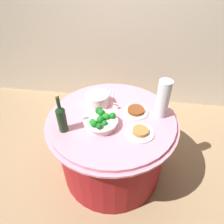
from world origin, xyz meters
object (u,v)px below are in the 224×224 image
(wine_bottle, at_px, (61,118))
(food_plate_peanuts, at_px, (140,132))
(serving_tongs, at_px, (111,95))
(food_plate_stir_fry, at_px, (136,111))
(broccoli_bowl, at_px, (101,121))
(label_placard_front, at_px, (115,106))
(decorative_fruit_vase, at_px, (163,100))
(plate_stack, at_px, (97,99))

(wine_bottle, bearing_deg, food_plate_peanuts, 4.63)
(wine_bottle, xyz_separation_m, serving_tongs, (0.30, 0.53, -0.12))
(serving_tongs, distance_m, food_plate_stir_fry, 0.34)
(broccoli_bowl, distance_m, label_placard_front, 0.26)
(serving_tongs, relative_size, food_plate_peanuts, 0.76)
(food_plate_stir_fry, bearing_deg, label_placard_front, 170.58)
(wine_bottle, bearing_deg, label_placard_front, 42.34)
(decorative_fruit_vase, bearing_deg, plate_stack, 172.99)
(broccoli_bowl, distance_m, plate_stack, 0.29)
(food_plate_peanuts, xyz_separation_m, label_placard_front, (-0.24, 0.29, 0.02))
(wine_bottle, distance_m, decorative_fruit_vase, 0.83)
(label_placard_front, bearing_deg, food_plate_peanuts, -50.78)
(plate_stack, relative_size, label_placard_front, 3.82)
(broccoli_bowl, bearing_deg, serving_tongs, 87.57)
(food_plate_stir_fry, distance_m, food_plate_peanuts, 0.26)
(serving_tongs, relative_size, label_placard_front, 3.05)
(plate_stack, distance_m, label_placard_front, 0.18)
(decorative_fruit_vase, bearing_deg, broccoli_bowl, -156.54)
(plate_stack, relative_size, wine_bottle, 0.62)
(plate_stack, bearing_deg, food_plate_stir_fry, -10.76)
(serving_tongs, bearing_deg, food_plate_stir_fry, -41.46)
(food_plate_stir_fry, bearing_deg, serving_tongs, 138.54)
(serving_tongs, height_order, food_plate_stir_fry, food_plate_stir_fry)
(serving_tongs, bearing_deg, wine_bottle, -119.74)
(plate_stack, xyz_separation_m, serving_tongs, (0.11, 0.16, -0.05))
(plate_stack, bearing_deg, wine_bottle, -117.72)
(broccoli_bowl, xyz_separation_m, label_placard_front, (0.09, 0.24, -0.02))
(broccoli_bowl, xyz_separation_m, decorative_fruit_vase, (0.48, 0.21, 0.11))
(food_plate_stir_fry, bearing_deg, food_plate_peanuts, -79.23)
(serving_tongs, xyz_separation_m, food_plate_stir_fry, (0.25, -0.22, 0.01))
(food_plate_stir_fry, xyz_separation_m, food_plate_peanuts, (0.05, -0.26, -0.00))
(wine_bottle, distance_m, label_placard_front, 0.51)
(decorative_fruit_vase, height_order, food_plate_peanuts, decorative_fruit_vase)
(plate_stack, distance_m, food_plate_stir_fry, 0.37)
(food_plate_peanuts, bearing_deg, label_placard_front, 129.22)
(decorative_fruit_vase, xyz_separation_m, serving_tongs, (-0.47, 0.23, -0.16))
(broccoli_bowl, distance_m, serving_tongs, 0.44)
(plate_stack, bearing_deg, broccoli_bowl, -72.57)
(wine_bottle, height_order, serving_tongs, wine_bottle)
(decorative_fruit_vase, height_order, label_placard_front, decorative_fruit_vase)
(plate_stack, xyz_separation_m, food_plate_peanuts, (0.41, -0.33, -0.04))
(food_plate_peanuts, bearing_deg, plate_stack, 141.44)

